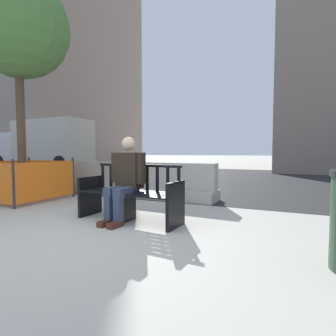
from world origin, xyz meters
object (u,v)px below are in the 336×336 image
object	(u,v)px
seated_person	(126,177)
delivery_truck	(44,143)
street_tree	(18,28)
construction_fence	(23,179)
street_bench	(130,195)
jersey_barrier_centre	(174,184)
jersey_barrier_left	(108,180)

from	to	relation	value
seated_person	delivery_truck	xyz separation A→B (m)	(-11.74, 8.57, 1.00)
street_tree	construction_fence	distance (m)	3.33
construction_fence	delivery_truck	world-z (taller)	delivery_truck
street_bench	seated_person	world-z (taller)	seated_person
construction_fence	jersey_barrier_centre	bearing A→B (deg)	25.28
street_bench	jersey_barrier_left	distance (m)	2.92
construction_fence	street_tree	bearing A→B (deg)	170.54
jersey_barrier_left	construction_fence	bearing A→B (deg)	-127.71
seated_person	street_tree	world-z (taller)	street_tree
construction_fence	delivery_truck	distance (m)	11.76
construction_fence	street_bench	bearing A→B (deg)	-10.02
street_tree	construction_fence	world-z (taller)	street_tree
jersey_barrier_left	construction_fence	distance (m)	1.95
jersey_barrier_left	delivery_truck	world-z (taller)	delivery_truck
jersey_barrier_centre	delivery_truck	world-z (taller)	delivery_truck
jersey_barrier_centre	delivery_truck	size ratio (longest dim) A/B	0.30
street_bench	seated_person	size ratio (longest dim) A/B	1.31
delivery_truck	seated_person	bearing A→B (deg)	-36.13
jersey_barrier_left	delivery_truck	bearing A→B (deg)	146.73
street_bench	jersey_barrier_left	bearing A→B (deg)	133.69
street_bench	delivery_truck	world-z (taller)	delivery_truck
jersey_barrier_centre	delivery_truck	distance (m)	13.42
jersey_barrier_left	jersey_barrier_centre	bearing A→B (deg)	-2.32
seated_person	street_tree	distance (m)	4.48
construction_fence	jersey_barrier_left	bearing A→B (deg)	52.29
street_bench	jersey_barrier_centre	bearing A→B (deg)	92.98
street_bench	construction_fence	bearing A→B (deg)	169.98
jersey_barrier_centre	street_tree	size ratio (longest dim) A/B	0.41
street_tree	jersey_barrier_left	bearing A→B (deg)	52.29
seated_person	jersey_barrier_centre	world-z (taller)	seated_person
jersey_barrier_left	construction_fence	world-z (taller)	construction_fence
seated_person	delivery_truck	world-z (taller)	delivery_truck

